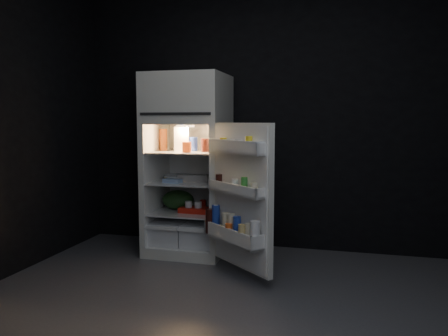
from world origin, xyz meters
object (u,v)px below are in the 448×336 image
(fridge_door, at_px, (239,198))
(milk_jug, at_px, (182,139))
(yogurt_tray, at_px, (194,210))
(egg_carton, at_px, (193,178))
(refrigerator, at_px, (189,158))

(fridge_door, relative_size, milk_jug, 5.08)
(yogurt_tray, bearing_deg, egg_carton, 122.02)
(milk_jug, xyz_separation_m, yogurt_tray, (0.15, -0.08, -0.69))
(refrigerator, relative_size, milk_jug, 7.42)
(milk_jug, height_order, egg_carton, milk_jug)
(fridge_door, xyz_separation_m, egg_carton, (-0.60, 0.57, 0.08))
(milk_jug, bearing_deg, yogurt_tray, -43.96)
(milk_jug, bearing_deg, egg_carton, -31.05)
(fridge_door, bearing_deg, milk_jug, 140.14)
(refrigerator, xyz_separation_m, yogurt_tray, (0.09, -0.11, -0.50))
(yogurt_tray, bearing_deg, milk_jug, 153.38)
(egg_carton, bearing_deg, refrigerator, 125.94)
(refrigerator, relative_size, yogurt_tray, 6.14)
(refrigerator, bearing_deg, yogurt_tray, -49.76)
(egg_carton, bearing_deg, milk_jug, 153.00)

